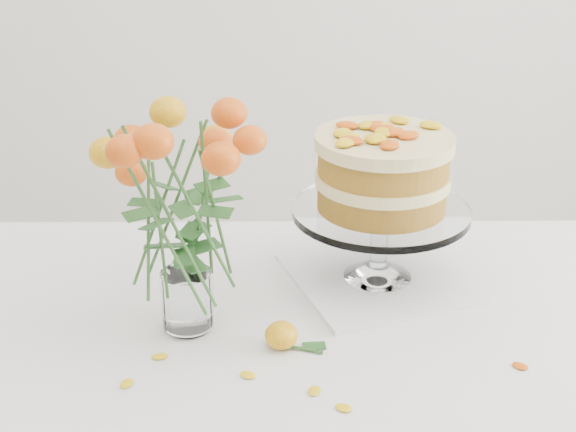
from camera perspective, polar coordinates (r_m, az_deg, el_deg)
name	(u,v)px	position (r m, az deg, el deg)	size (l,w,h in m)	color
table	(323,381)	(1.37, 2.48, -11.62)	(1.43, 0.93, 0.76)	tan
napkin	(377,278)	(1.50, 6.36, -4.40)	(0.30, 0.30, 0.01)	silver
cake_stand	(382,180)	(1.42, 6.73, 2.57)	(0.32, 0.32, 0.29)	white
rose_vase	(181,192)	(1.25, -7.64, 1.72)	(0.32, 0.32, 0.42)	white
loose_rose_near	(281,335)	(1.29, -0.47, -8.48)	(0.09, 0.05, 0.05)	yellow
stray_petal_a	(248,375)	(1.24, -2.88, -11.24)	(0.03, 0.02, 0.00)	yellow
stray_petal_b	(315,391)	(1.21, 1.90, -12.34)	(0.03, 0.02, 0.00)	yellow
stray_petal_c	(344,408)	(1.18, 3.98, -13.47)	(0.03, 0.02, 0.00)	yellow
stray_petal_d	(160,357)	(1.29, -9.09, -9.85)	(0.03, 0.02, 0.00)	yellow
stray_petal_e	(127,384)	(1.24, -11.40, -11.61)	(0.03, 0.02, 0.00)	yellow
stray_petal_f	(520,366)	(1.31, 16.19, -10.23)	(0.03, 0.02, 0.00)	yellow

